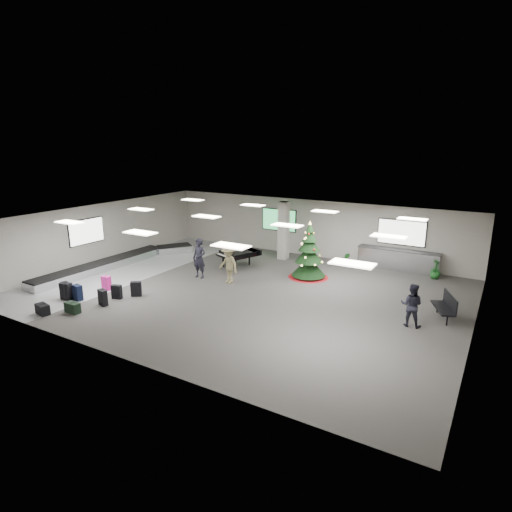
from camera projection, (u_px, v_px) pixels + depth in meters
The scene contains 21 objects.
ground at pixel (245, 291), 18.79m from camera, with size 18.00×18.00×0.00m, color #393734.
room_envelope at pixel (245, 235), 18.92m from camera, with size 18.02×14.02×3.21m.
baggage_carousel at pixel (118, 262), 22.53m from camera, with size 2.28×9.71×0.43m.
service_counter at pixel (398, 260), 21.70m from camera, with size 4.05×0.65×1.08m.
suitcase_0 at pixel (66, 291), 17.76m from camera, with size 0.52×0.39×0.74m.
suitcase_1 at pixel (103, 298), 17.09m from camera, with size 0.46×0.31×0.67m.
pink_suitcase at pixel (106, 283), 18.85m from camera, with size 0.41×0.25×0.65m.
suitcase_3 at pixel (136, 289), 18.12m from camera, with size 0.48×0.43×0.66m.
navy_suitcase at pixel (78, 293), 17.65m from camera, with size 0.46×0.31×0.67m.
suitcase_5 at pixel (66, 291), 17.70m from camera, with size 0.51×0.33×0.74m.
green_duffel at pixel (73, 308), 16.37m from camera, with size 0.62×0.31×0.43m.
suitcase_7 at pixel (117, 292), 17.83m from camera, with size 0.45×0.33×0.61m.
black_duffel at pixel (43, 309), 16.24m from camera, with size 0.66×0.44×0.42m.
christmas_tree at pixel (309, 258), 20.45m from camera, with size 1.95×1.95×2.78m.
grand_piano at pixel (238, 253), 22.15m from camera, with size 1.95×2.21×1.05m.
bench at pixel (446, 306), 15.67m from camera, with size 1.09×1.58×0.96m.
traveler_a at pixel (199, 258), 20.39m from camera, with size 0.70×0.46×1.92m, color black.
traveler_b at pixel (228, 264), 19.66m from camera, with size 1.15×0.66×1.79m, color olive.
traveler_bench at pixel (411, 305), 15.06m from camera, with size 0.77×0.60×1.58m, color black.
potted_plant_left at pixel (346, 260), 22.36m from camera, with size 0.41×0.33×0.75m, color #16471F.
potted_plant_right at pixel (435, 270), 20.39m from camera, with size 0.48×0.48×0.86m, color #16471F.
Camera 1 is at (9.46, -15.00, 6.39)m, focal length 30.00 mm.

